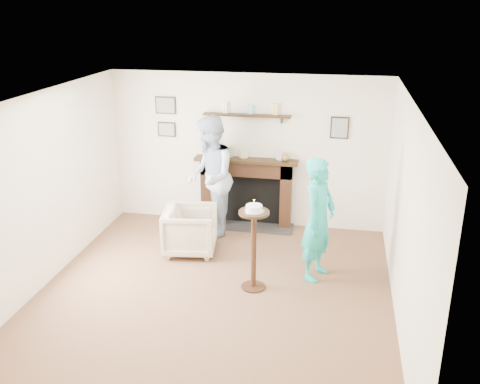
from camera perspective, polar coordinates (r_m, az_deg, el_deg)
name	(u,v)px	position (r m, az deg, el deg)	size (l,w,h in m)	color
ground	(212,297)	(6.93, -2.99, -11.15)	(5.00, 5.00, 0.00)	brown
room_shell	(223,160)	(6.89, -1.88, 3.46)	(4.54, 5.02, 2.52)	silver
armchair	(191,251)	(8.11, -5.22, -6.33)	(0.74, 0.76, 0.69)	#C0AC8E
man	(211,234)	(8.67, -3.12, -4.46)	(0.94, 0.73, 1.92)	#A2B6CB
woman	(316,276)	(7.49, 8.06, -8.83)	(0.61, 0.40, 1.67)	#20B8B9
pedestal_table	(254,235)	(6.79, 1.48, -4.56)	(0.39, 0.39, 1.24)	black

